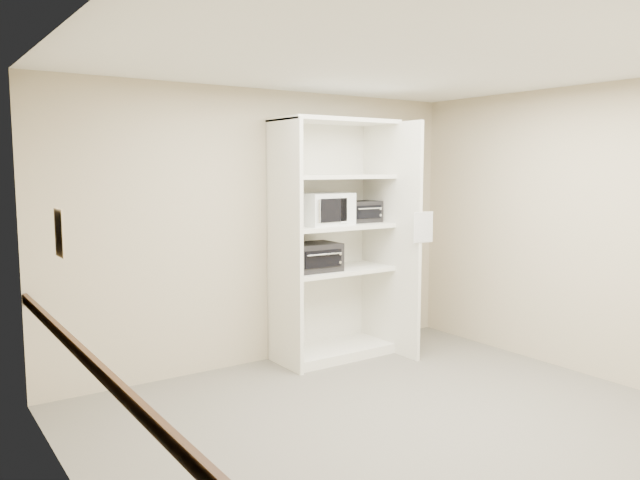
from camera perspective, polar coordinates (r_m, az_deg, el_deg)
floor at (r=4.96m, az=7.23°, el=-16.47°), size 4.50×4.00×0.01m
ceiling at (r=4.62m, az=7.74°, el=16.02°), size 4.50×4.00×0.01m
wall_back at (r=6.22m, az=-4.93°, el=1.17°), size 4.50×0.02×2.70m
wall_left at (r=3.53m, az=-20.87°, el=-3.46°), size 0.02×4.00×2.70m
wall_right at (r=6.32m, az=22.83°, el=0.75°), size 0.02×4.00×2.70m
shelving_unit at (r=6.36m, az=1.64°, el=-0.68°), size 1.24×0.92×2.42m
microwave at (r=6.23m, az=0.27°, el=2.85°), size 0.56×0.45×0.32m
toaster_oven_upper at (r=6.56m, az=3.67°, el=2.61°), size 0.40×0.30×0.22m
toaster_oven_lower at (r=6.17m, az=-0.67°, el=-1.57°), size 0.51×0.40×0.28m
paper_sign at (r=6.23m, az=9.42°, el=1.16°), size 0.23×0.02×0.30m
chair_rail at (r=3.64m, az=-20.23°, el=-10.43°), size 0.04×3.98×0.08m
wall_poster at (r=4.06m, az=-22.73°, el=0.60°), size 0.01×0.21×0.29m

